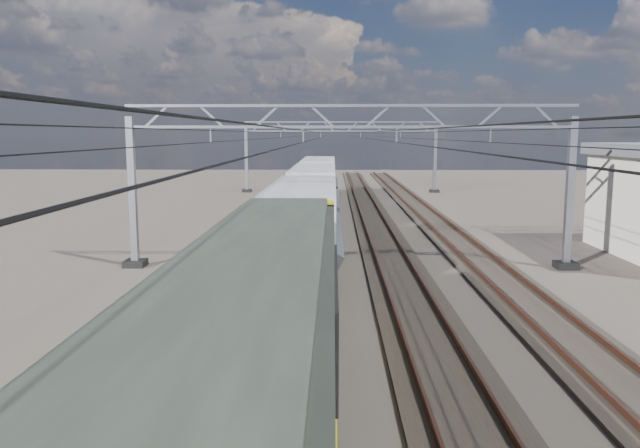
{
  "coord_description": "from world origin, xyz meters",
  "views": [
    {
      "loc": [
        -0.69,
        -23.0,
        5.85
      ],
      "look_at": [
        -1.21,
        0.84,
        2.4
      ],
      "focal_mm": 35.0,
      "sensor_mm": 36.0,
      "label": 1
    }
  ],
  "objects_px": {
    "catenary_gantry_mid": "(350,179)",
    "hopper_wagon_mid": "(314,189)",
    "hopper_wagon_third": "(319,175)",
    "locomotive": "(248,366)",
    "hopper_wagon_lead": "(303,218)",
    "catenary_gantry_far": "(340,154)"
  },
  "relations": [
    {
      "from": "catenary_gantry_mid",
      "to": "hopper_wagon_mid",
      "type": "xyz_separation_m",
      "value": [
        -2.0,
        14.01,
        -1.67
      ]
    },
    {
      "from": "hopper_wagon_mid",
      "to": "hopper_wagon_third",
      "type": "distance_m",
      "value": 14.2
    },
    {
      "from": "locomotive",
      "to": "hopper_wagon_mid",
      "type": "bearing_deg",
      "value": 90.0
    },
    {
      "from": "hopper_wagon_lead",
      "to": "hopper_wagon_mid",
      "type": "distance_m",
      "value": 14.2
    },
    {
      "from": "catenary_gantry_mid",
      "to": "catenary_gantry_far",
      "type": "bearing_deg",
      "value": 90.0
    },
    {
      "from": "hopper_wagon_lead",
      "to": "hopper_wagon_mid",
      "type": "relative_size",
      "value": 1.0
    },
    {
      "from": "catenary_gantry_far",
      "to": "locomotive",
      "type": "height_order",
      "value": "catenary_gantry_far"
    },
    {
      "from": "catenary_gantry_mid",
      "to": "hopper_wagon_mid",
      "type": "relative_size",
      "value": 1.53
    },
    {
      "from": "catenary_gantry_far",
      "to": "hopper_wagon_mid",
      "type": "xyz_separation_m",
      "value": [
        -2.0,
        -21.99,
        -1.67
      ]
    },
    {
      "from": "catenary_gantry_far",
      "to": "hopper_wagon_lead",
      "type": "xyz_separation_m",
      "value": [
        -2.0,
        -36.19,
        -1.67
      ]
    },
    {
      "from": "catenary_gantry_far",
      "to": "hopper_wagon_third",
      "type": "distance_m",
      "value": 8.22
    },
    {
      "from": "catenary_gantry_far",
      "to": "locomotive",
      "type": "relative_size",
      "value": 0.94
    },
    {
      "from": "catenary_gantry_mid",
      "to": "locomotive",
      "type": "height_order",
      "value": "catenary_gantry_mid"
    },
    {
      "from": "catenary_gantry_mid",
      "to": "locomotive",
      "type": "bearing_deg",
      "value": -96.38
    },
    {
      "from": "catenary_gantry_mid",
      "to": "hopper_wagon_mid",
      "type": "bearing_deg",
      "value": 98.13
    },
    {
      "from": "hopper_wagon_lead",
      "to": "catenary_gantry_far",
      "type": "bearing_deg",
      "value": 86.84
    },
    {
      "from": "hopper_wagon_lead",
      "to": "hopper_wagon_mid",
      "type": "bearing_deg",
      "value": 90.0
    },
    {
      "from": "catenary_gantry_far",
      "to": "hopper_wagon_mid",
      "type": "distance_m",
      "value": 22.15
    },
    {
      "from": "locomotive",
      "to": "hopper_wagon_lead",
      "type": "relative_size",
      "value": 1.62
    },
    {
      "from": "catenary_gantry_far",
      "to": "hopper_wagon_lead",
      "type": "height_order",
      "value": "catenary_gantry_far"
    },
    {
      "from": "locomotive",
      "to": "hopper_wagon_third",
      "type": "distance_m",
      "value": 46.1
    },
    {
      "from": "catenary_gantry_mid",
      "to": "locomotive",
      "type": "relative_size",
      "value": 0.94
    }
  ]
}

